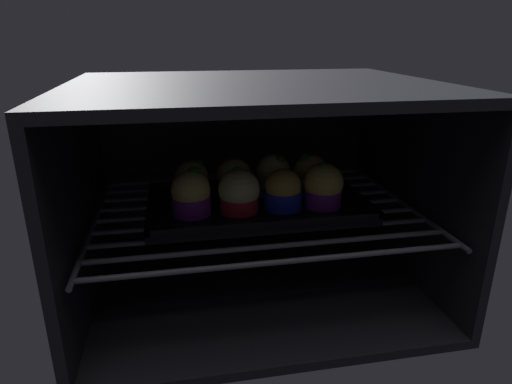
{
  "coord_description": "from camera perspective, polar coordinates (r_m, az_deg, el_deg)",
  "views": [
    {
      "loc": [
        -13.36,
        -48.77,
        42.88
      ],
      "look_at": [
        0.0,
        21.81,
        17.04
      ],
      "focal_mm": 31.13,
      "sensor_mm": 36.0,
      "label": 1
    }
  ],
  "objects": [
    {
      "name": "muffin_row0_col1",
      "position": [
        0.72,
        -2.19,
        -0.1
      ],
      "size": [
        6.77,
        6.77,
        7.43
      ],
      "color": "red",
      "rests_on": "baking_tray"
    },
    {
      "name": "muffin_row0_col0",
      "position": [
        0.72,
        -8.34,
        -0.27
      ],
      "size": [
        6.3,
        6.3,
        7.75
      ],
      "color": "#7A238C",
      "rests_on": "baking_tray"
    },
    {
      "name": "muffin_row0_col2",
      "position": [
        0.73,
        3.49,
        0.1
      ],
      "size": [
        6.25,
        6.25,
        6.77
      ],
      "color": "#1928B7",
      "rests_on": "baking_tray"
    },
    {
      "name": "muffin_row1_col0",
      "position": [
        0.78,
        -8.21,
        1.32
      ],
      "size": [
        6.25,
        6.25,
        7.16
      ],
      "color": "#1928B7",
      "rests_on": "baking_tray"
    },
    {
      "name": "muffin_row1_col2",
      "position": [
        0.8,
        2.23,
        2.11
      ],
      "size": [
        6.25,
        6.25,
        7.4
      ],
      "color": "silver",
      "rests_on": "baking_tray"
    },
    {
      "name": "muffin_row0_col3",
      "position": [
        0.75,
        8.63,
        0.67
      ],
      "size": [
        6.69,
        6.69,
        7.69
      ],
      "color": "#7A238C",
      "rests_on": "baking_tray"
    },
    {
      "name": "muffin_row1_col3",
      "position": [
        0.82,
        7.01,
        2.15
      ],
      "size": [
        6.34,
        6.34,
        7.43
      ],
      "color": "silver",
      "rests_on": "baking_tray"
    },
    {
      "name": "muffin_row1_col1",
      "position": [
        0.79,
        -2.87,
        1.64
      ],
      "size": [
        6.25,
        6.25,
        7.2
      ],
      "color": "#1928B7",
      "rests_on": "baking_tray"
    },
    {
      "name": "oven_cavity",
      "position": [
        0.8,
        -0.59,
        1.03
      ],
      "size": [
        59.0,
        47.0,
        37.0
      ],
      "color": "black",
      "rests_on": "ground"
    },
    {
      "name": "baking_tray",
      "position": [
        0.77,
        -0.0,
        -1.64
      ],
      "size": [
        36.79,
        22.14,
        2.2
      ],
      "color": "black",
      "rests_on": "oven_rack"
    },
    {
      "name": "oven_rack",
      "position": [
        0.78,
        -0.03,
        -2.34
      ],
      "size": [
        54.8,
        42.0,
        0.8
      ],
      "color": "#51515B",
      "rests_on": "oven_cavity"
    }
  ]
}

